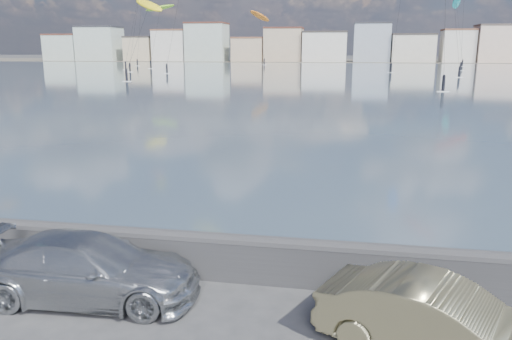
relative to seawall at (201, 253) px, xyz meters
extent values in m
cube|color=#384A63|center=(0.00, 88.80, -0.58)|extent=(500.00, 177.00, 0.00)
cube|color=#4C473D|center=(0.00, 197.30, -0.57)|extent=(500.00, 60.00, 0.00)
cube|color=#28282B|center=(0.00, 0.00, -0.13)|extent=(400.00, 0.35, 0.90)
cylinder|color=#28282B|center=(0.00, 0.00, 0.32)|extent=(400.00, 0.36, 0.36)
cube|color=#B7C6BC|center=(-112.00, 183.30, 4.42)|extent=(14.00, 11.00, 10.00)
cube|color=#562D23|center=(-112.00, 183.30, 9.72)|extent=(14.28, 11.22, 0.60)
cube|color=#B7C6BC|center=(-96.50, 183.30, 5.92)|extent=(16.00, 12.00, 13.00)
cube|color=#2D2D33|center=(-96.50, 183.30, 12.72)|extent=(16.32, 12.24, 0.60)
cube|color=beige|center=(-79.00, 183.30, 3.92)|extent=(11.00, 10.00, 9.00)
cube|color=#383330|center=(-79.00, 183.30, 8.72)|extent=(11.22, 10.20, 0.60)
cube|color=white|center=(-66.00, 183.30, 5.17)|extent=(13.00, 11.00, 11.50)
cube|color=brown|center=(-66.00, 183.30, 11.22)|extent=(13.26, 11.22, 0.60)
cube|color=#B7C6BC|center=(-51.50, 183.30, 6.42)|extent=(15.00, 12.00, 14.00)
cube|color=#562D23|center=(-51.50, 183.30, 13.72)|extent=(15.30, 12.24, 0.60)
cube|color=#CCB293|center=(-35.00, 183.30, 3.67)|extent=(12.00, 10.00, 8.50)
cube|color=brown|center=(-35.00, 183.30, 8.22)|extent=(12.24, 10.20, 0.60)
cube|color=#CCB293|center=(-21.50, 183.30, 5.42)|extent=(14.00, 11.00, 12.00)
cube|color=#562D23|center=(-21.50, 183.30, 11.72)|extent=(14.28, 11.22, 0.60)
cube|color=white|center=(-6.00, 183.30, 4.67)|extent=(16.00, 13.00, 10.50)
cube|color=#383330|center=(-6.00, 183.30, 10.22)|extent=(16.32, 13.26, 0.60)
cube|color=#9EA8B7|center=(11.00, 183.30, 6.17)|extent=(13.00, 10.00, 13.50)
cube|color=#2D2D33|center=(11.00, 183.30, 13.22)|extent=(13.26, 10.20, 0.60)
cube|color=silver|center=(25.50, 183.30, 4.17)|extent=(15.00, 12.00, 9.50)
cube|color=#383330|center=(25.50, 183.30, 9.22)|extent=(15.30, 12.24, 0.60)
cube|color=white|center=(41.00, 183.30, 4.92)|extent=(11.00, 9.00, 11.00)
cube|color=brown|center=(41.00, 183.30, 10.72)|extent=(11.22, 9.18, 0.60)
cube|color=beige|center=(54.00, 183.30, 5.67)|extent=(14.00, 11.00, 12.50)
cube|color=#4C423D|center=(54.00, 183.30, 12.22)|extent=(14.28, 11.22, 0.60)
imported|color=#B1B4B9|center=(-1.98, -1.33, 0.08)|extent=(4.65, 2.11, 1.32)
imported|color=tan|center=(4.67, -2.22, 0.08)|extent=(4.20, 2.89, 1.31)
cube|color=white|center=(27.92, 111.35, -0.53)|extent=(1.40, 0.42, 0.08)
cylinder|color=black|center=(27.92, 111.35, 0.37)|extent=(0.36, 0.36, 1.70)
sphere|color=black|center=(27.92, 111.35, 1.27)|extent=(0.28, 0.28, 0.28)
cylinder|color=black|center=(28.30, 114.97, 8.97)|extent=(0.79, 7.26, 16.52)
ellipsoid|color=yellow|center=(-32.24, 77.86, 11.79)|extent=(7.52, 6.13, 3.73)
cube|color=white|center=(-30.33, 62.71, -0.53)|extent=(1.40, 0.42, 0.08)
cylinder|color=black|center=(-30.33, 62.71, 0.37)|extent=(0.36, 0.36, 1.70)
sphere|color=black|center=(-30.33, 62.71, 1.27)|extent=(0.28, 0.28, 0.28)
cylinder|color=black|center=(-31.29, 70.28, 6.25)|extent=(1.94, 15.18, 11.09)
cube|color=white|center=(-42.92, 91.99, -0.53)|extent=(1.40, 0.42, 0.08)
cylinder|color=black|center=(-42.92, 91.99, 0.37)|extent=(0.36, 0.36, 1.70)
sphere|color=black|center=(-42.92, 91.99, 1.27)|extent=(0.28, 0.28, 0.28)
cylinder|color=black|center=(-42.41, 97.12, 14.36)|extent=(1.04, 10.30, 27.30)
ellipsoid|color=#8CD826|center=(-47.38, 123.35, 14.90)|extent=(7.67, 8.14, 3.25)
cube|color=white|center=(-45.21, 109.38, -0.53)|extent=(1.40, 0.42, 0.08)
cylinder|color=black|center=(-45.21, 109.38, 0.37)|extent=(0.36, 0.36, 1.70)
sphere|color=black|center=(-45.21, 109.38, 1.27)|extent=(0.28, 0.28, 0.28)
cylinder|color=black|center=(-46.29, 116.37, 7.81)|extent=(2.20, 13.99, 14.20)
cube|color=white|center=(-32.84, 87.11, -0.53)|extent=(1.40, 0.42, 0.08)
cylinder|color=black|center=(-32.84, 87.11, 0.37)|extent=(0.36, 0.36, 1.70)
sphere|color=black|center=(-32.84, 87.11, 1.27)|extent=(0.28, 0.28, 0.28)
cube|color=white|center=(-56.71, 127.77, -0.53)|extent=(1.40, 0.42, 0.08)
cylinder|color=black|center=(-56.71, 127.77, 0.37)|extent=(0.36, 0.36, 1.70)
sphere|color=black|center=(-56.71, 127.77, 1.27)|extent=(0.28, 0.28, 0.28)
cylinder|color=black|center=(-57.48, 135.18, 18.08)|extent=(1.59, 14.85, 34.74)
ellipsoid|color=orange|center=(-25.15, 151.37, 14.19)|extent=(6.67, 8.84, 4.26)
cube|color=white|center=(-22.20, 142.37, -0.53)|extent=(1.40, 0.42, 0.08)
cylinder|color=black|center=(-22.20, 142.37, 0.37)|extent=(0.36, 0.36, 1.70)
sphere|color=black|center=(-22.20, 142.37, 1.27)|extent=(0.28, 0.28, 0.28)
cylinder|color=black|center=(-23.67, 146.87, 7.45)|extent=(2.98, 9.03, 13.49)
cube|color=white|center=(11.75, 99.20, -0.53)|extent=(1.40, 0.42, 0.08)
cylinder|color=black|center=(11.75, 99.20, 0.37)|extent=(0.36, 0.36, 1.70)
sphere|color=black|center=(11.75, 99.20, 1.27)|extent=(0.28, 0.28, 0.28)
cube|color=white|center=(22.00, 83.16, -0.53)|extent=(1.40, 0.42, 0.08)
cylinder|color=black|center=(22.00, 83.16, 0.37)|extent=(0.36, 0.36, 1.70)
sphere|color=black|center=(22.00, 83.16, 1.27)|extent=(0.28, 0.28, 0.28)
ellipsoid|color=#19BFBF|center=(33.88, 154.73, 17.55)|extent=(3.95, 8.42, 4.27)
cube|color=white|center=(34.10, 139.56, -0.53)|extent=(1.40, 0.42, 0.08)
cylinder|color=black|center=(34.10, 139.56, 0.37)|extent=(0.36, 0.36, 1.70)
sphere|color=black|center=(34.10, 139.56, 1.27)|extent=(0.28, 0.28, 0.28)
cylinder|color=black|center=(33.99, 147.14, 9.13)|extent=(0.24, 15.20, 16.85)
cube|color=white|center=(14.03, 52.08, -0.53)|extent=(1.40, 0.42, 0.08)
cylinder|color=black|center=(14.03, 52.08, 0.37)|extent=(0.36, 0.36, 1.70)
sphere|color=black|center=(14.03, 52.08, 1.27)|extent=(0.28, 0.28, 0.28)
cube|color=white|center=(-48.36, 101.74, -0.53)|extent=(1.40, 0.42, 0.08)
cylinder|color=black|center=(-48.36, 101.74, 0.37)|extent=(0.36, 0.36, 1.70)
sphere|color=black|center=(-48.36, 101.74, 1.27)|extent=(0.28, 0.28, 0.28)
camera|label=1|loc=(3.04, -9.88, 4.40)|focal=35.00mm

